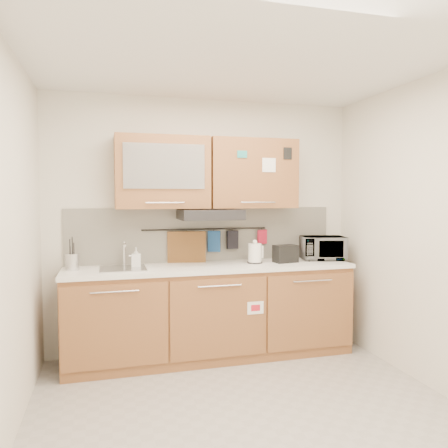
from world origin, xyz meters
TOP-DOWN VIEW (x-y plane):
  - floor at (0.00, 0.00)m, footprint 3.20×3.20m
  - ceiling at (0.00, 0.00)m, footprint 3.20×3.20m
  - wall_back at (0.00, 1.50)m, footprint 3.20×0.00m
  - wall_left at (-1.60, 0.00)m, footprint 0.00×3.00m
  - wall_right at (1.60, 0.00)m, footprint 0.00×3.00m
  - base_cabinet at (0.00, 1.19)m, footprint 2.80×0.64m
  - countertop at (0.00, 1.19)m, footprint 2.82×0.62m
  - backsplash at (0.00, 1.49)m, footprint 2.80×0.02m
  - upper_cabinets at (-0.00, 1.32)m, footprint 1.82×0.37m
  - range_hood at (0.00, 1.25)m, footprint 0.60×0.46m
  - sink at (-0.85, 1.21)m, footprint 0.42×0.40m
  - utensil_rail at (0.00, 1.45)m, footprint 1.30×0.02m
  - utensil_crock at (-1.30, 1.25)m, footprint 0.16×0.16m
  - kettle at (0.46, 1.22)m, footprint 0.18×0.16m
  - toaster at (0.78, 1.18)m, footprint 0.26×0.18m
  - microwave at (1.25, 1.26)m, footprint 0.50×0.39m
  - soap_bottle at (-0.72, 1.27)m, footprint 0.09×0.09m
  - cutting_board at (-0.20, 1.44)m, footprint 0.39×0.09m
  - oven_mitt at (0.09, 1.44)m, footprint 0.13×0.08m
  - dark_pouch at (0.29, 1.44)m, footprint 0.13×0.06m
  - pot_holder at (0.62, 1.44)m, footprint 0.12×0.07m

SIDE VIEW (x-z plane):
  - floor at x=0.00m, z-range 0.00..0.00m
  - base_cabinet at x=0.00m, z-range -0.03..0.85m
  - countertop at x=0.00m, z-range 0.88..0.92m
  - sink at x=-0.85m, z-range 0.79..1.05m
  - cutting_board at x=-0.20m, z-range 0.76..1.24m
  - utensil_crock at x=-1.30m, z-range 0.85..1.15m
  - toaster at x=0.78m, z-range 0.92..1.10m
  - kettle at x=0.46m, z-range 0.89..1.13m
  - soap_bottle at x=-0.72m, z-range 0.92..1.11m
  - microwave at x=1.25m, z-range 0.92..1.17m
  - oven_mitt at x=0.09m, z-range 1.02..1.24m
  - dark_pouch at x=0.29m, z-range 1.05..1.24m
  - pot_holder at x=0.62m, z-range 1.09..1.24m
  - backsplash at x=0.00m, z-range 0.92..1.48m
  - utensil_rail at x=0.00m, z-range 1.25..1.27m
  - wall_left at x=-1.60m, z-range -0.20..2.80m
  - wall_right at x=1.60m, z-range -0.20..2.80m
  - wall_back at x=0.00m, z-range -0.30..2.90m
  - range_hood at x=0.00m, z-range 1.37..1.47m
  - upper_cabinets at x=0.00m, z-range 1.48..2.18m
  - ceiling at x=0.00m, z-range 2.60..2.60m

